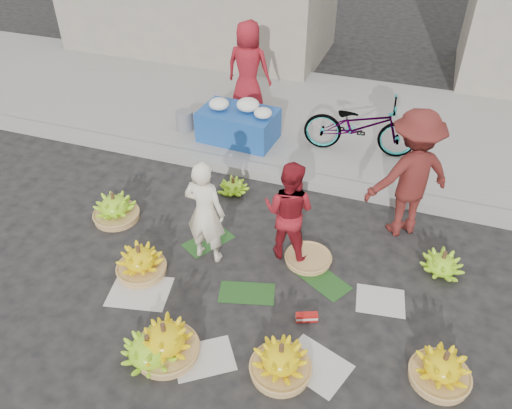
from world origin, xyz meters
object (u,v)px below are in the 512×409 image
(vendor_cream, at_px, (205,212))
(flower_table, at_px, (239,123))
(banana_bunch_0, at_px, (140,261))
(bicycle, at_px, (360,126))
(banana_bunch_4, at_px, (442,369))

(vendor_cream, bearing_deg, flower_table, -75.14)
(banana_bunch_0, bearing_deg, flower_table, 89.72)
(banana_bunch_0, distance_m, vendor_cream, 0.99)
(flower_table, distance_m, bicycle, 2.01)
(flower_table, xyz_separation_m, bicycle, (1.98, 0.26, 0.17))
(banana_bunch_0, relative_size, banana_bunch_4, 1.11)
(bicycle, bearing_deg, banana_bunch_4, -164.62)
(banana_bunch_4, bearing_deg, banana_bunch_0, 174.33)
(banana_bunch_4, height_order, bicycle, bicycle)
(bicycle, bearing_deg, vendor_cream, 149.97)
(vendor_cream, xyz_separation_m, bicycle, (1.35, 3.02, -0.11))
(banana_bunch_4, xyz_separation_m, vendor_cream, (-2.88, 0.89, 0.53))
(banana_bunch_0, xyz_separation_m, vendor_cream, (0.65, 0.54, 0.52))
(vendor_cream, height_order, flower_table, vendor_cream)
(banana_bunch_0, relative_size, vendor_cream, 0.46)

